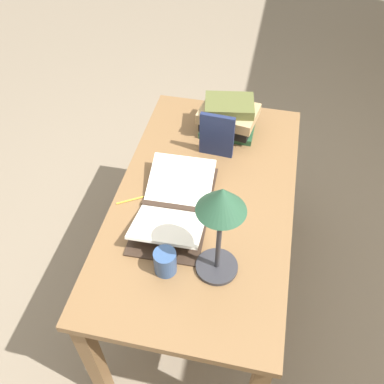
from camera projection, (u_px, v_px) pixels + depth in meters
The scene contains 8 objects.
ground_plane at pixel (202, 287), 2.42m from camera, with size 12.00×12.00×0.00m, color gray.
reading_desk at pixel (204, 212), 1.93m from camera, with size 1.39×0.76×0.77m.
open_book at pixel (175, 205), 1.79m from camera, with size 0.54×0.31×0.09m.
book_stack_tall at pixel (228, 117), 2.09m from camera, with size 0.25×0.30×0.18m.
book_standing_upright at pixel (217, 136), 1.96m from camera, with size 0.03×0.16×0.22m.
reading_lamp at pixel (221, 211), 1.36m from camera, with size 0.17×0.17×0.44m.
coffee_mug at pixel (165, 261), 1.57m from camera, with size 0.11×0.08×0.10m.
pencil at pixel (132, 200), 1.84m from camera, with size 0.08×0.12×0.01m.
Camera 1 is at (1.23, 0.21, 2.14)m, focal length 40.00 mm.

